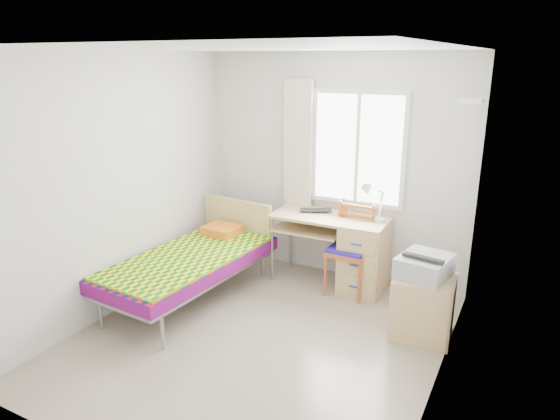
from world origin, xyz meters
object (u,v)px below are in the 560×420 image
at_px(desk, 358,252).
at_px(chair, 352,244).
at_px(bed, 193,260).
at_px(printer, 425,266).
at_px(cabinet, 422,306).

distance_m(desk, chair, 0.16).
height_order(bed, desk, bed).
bearing_deg(chair, printer, -29.58).
distance_m(desk, printer, 1.10).
bearing_deg(desk, printer, -38.36).
distance_m(bed, chair, 1.74).
xyz_separation_m(bed, desk, (1.52, 1.01, 0.01)).
height_order(desk, cabinet, desk).
bearing_deg(cabinet, chair, 143.22).
height_order(chair, cabinet, chair).
xyz_separation_m(desk, chair, (-0.05, -0.09, 0.12)).
height_order(bed, printer, bed).
bearing_deg(chair, cabinet, -30.01).
bearing_deg(desk, chair, -121.04).
bearing_deg(printer, cabinet, -38.99).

